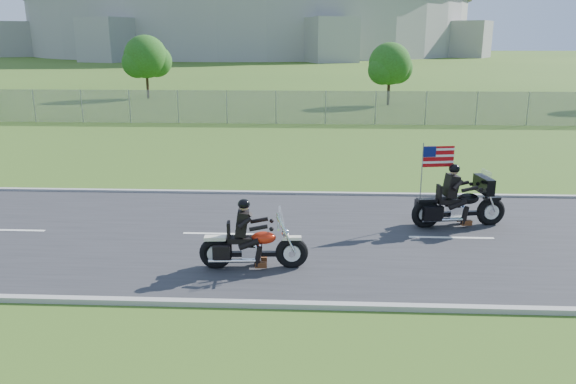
{
  "coord_description": "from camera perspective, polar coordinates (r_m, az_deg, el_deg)",
  "views": [
    {
      "loc": [
        0.4,
        -14.03,
        5.12
      ],
      "look_at": [
        -0.29,
        0.0,
        1.22
      ],
      "focal_mm": 35.0,
      "sensor_mm": 36.0,
      "label": 1
    }
  ],
  "objects": [
    {
      "name": "tree_fence_mid",
      "position": [
        50.2,
        -14.18,
        12.97
      ],
      "size": [
        3.96,
        3.69,
        5.3
      ],
      "color": "#382316",
      "rests_on": "ground"
    },
    {
      "name": "ground",
      "position": [
        14.94,
        1.11,
        -4.55
      ],
      "size": [
        420.0,
        420.0,
        0.0
      ],
      "primitive_type": "plane",
      "color": "#2A4816",
      "rests_on": "ground"
    },
    {
      "name": "motorcycle_follow",
      "position": [
        16.19,
        16.95,
        -1.35
      ],
      "size": [
        2.69,
        1.05,
        2.25
      ],
      "rotation": [
        0.0,
        0.0,
        0.17
      ],
      "color": "black",
      "rests_on": "ground"
    },
    {
      "name": "curb_north",
      "position": [
        18.78,
        1.48,
        -0.17
      ],
      "size": [
        120.0,
        0.18,
        0.12
      ],
      "primitive_type": "cube",
      "color": "#9E9B93",
      "rests_on": "ground"
    },
    {
      "name": "curb_south",
      "position": [
        11.2,
        0.47,
        -11.42
      ],
      "size": [
        120.0,
        0.18,
        0.12
      ],
      "primitive_type": "cube",
      "color": "#9E9B93",
      "rests_on": "ground"
    },
    {
      "name": "stadium",
      "position": [
        185.45,
        -3.71,
        18.7
      ],
      "size": [
        140.4,
        140.4,
        29.2
      ],
      "color": "#A3A099",
      "rests_on": "ground"
    },
    {
      "name": "tree_fence_near",
      "position": [
        44.48,
        10.34,
        12.49
      ],
      "size": [
        3.52,
        3.28,
        4.75
      ],
      "color": "#382316",
      "rests_on": "ground"
    },
    {
      "name": "motorcycle_lead",
      "position": [
        12.77,
        -3.68,
        -5.6
      ],
      "size": [
        2.48,
        0.69,
        1.67
      ],
      "rotation": [
        0.0,
        0.0,
        0.07
      ],
      "color": "black",
      "rests_on": "ground"
    },
    {
      "name": "road",
      "position": [
        14.93,
        1.11,
        -4.47
      ],
      "size": [
        120.0,
        8.0,
        0.04
      ],
      "primitive_type": "cube",
      "color": "#28282B",
      "rests_on": "ground"
    },
    {
      "name": "fence",
      "position": [
        34.7,
        -6.24,
        8.59
      ],
      "size": [
        60.0,
        0.03,
        2.0
      ],
      "primitive_type": "cube",
      "color": "gray",
      "rests_on": "ground"
    }
  ]
}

